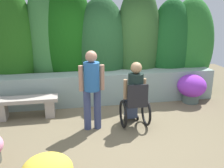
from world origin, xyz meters
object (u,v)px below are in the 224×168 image
stone_bench (26,105)px  person_standing_companion (92,85)px  person_in_wheelchair (135,96)px  flower_pot_red_accent (192,87)px

stone_bench → person_standing_companion: bearing=-27.7°
person_in_wheelchair → flower_pot_red_accent: size_ratio=1.84×
stone_bench → person_in_wheelchair: size_ratio=1.03×
person_in_wheelchair → flower_pot_red_accent: (1.77, 1.00, -0.23)m
person_standing_companion → flower_pot_red_accent: (2.62, 1.00, -0.50)m
stone_bench → flower_pot_red_accent: flower_pot_red_accent is taller
stone_bench → person_standing_companion: 1.69m
person_in_wheelchair → flower_pot_red_accent: bearing=25.8°
person_in_wheelchair → stone_bench: bearing=156.5°
person_in_wheelchair → person_standing_companion: size_ratio=0.85×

